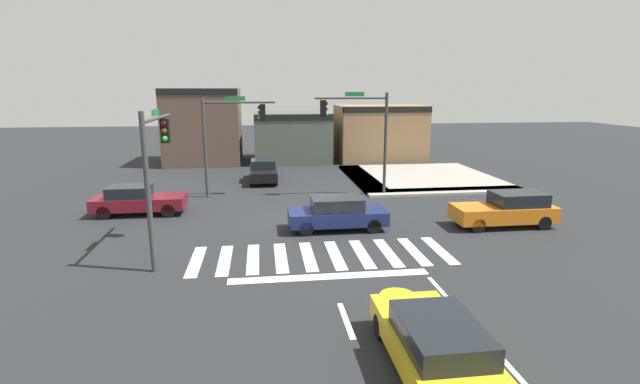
% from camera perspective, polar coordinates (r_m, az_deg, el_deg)
% --- Properties ---
extents(ground_plane, '(120.00, 120.00, 0.00)m').
position_cam_1_polar(ground_plane, '(21.69, -1.35, -3.77)').
color(ground_plane, '#232628').
extents(crosswalk_near, '(9.77, 3.11, 0.01)m').
position_cam_1_polar(crosswalk_near, '(17.45, 0.23, -7.94)').
color(crosswalk_near, silver).
rests_on(crosswalk_near, ground_plane).
extents(bike_detector_marking, '(1.12, 1.12, 0.01)m').
position_cam_1_polar(bike_detector_marking, '(14.50, 9.75, -12.63)').
color(bike_detector_marking, yellow).
rests_on(bike_detector_marking, ground_plane).
extents(curb_corner_northeast, '(10.00, 10.60, 0.15)m').
position_cam_1_polar(curb_corner_northeast, '(32.51, 11.89, 1.69)').
color(curb_corner_northeast, '#9E998E').
rests_on(curb_corner_northeast, ground_plane).
extents(storefront_row, '(21.95, 6.71, 6.22)m').
position_cam_1_polar(storefront_row, '(39.89, -4.31, 7.61)').
color(storefront_row, brown).
rests_on(storefront_row, ground_plane).
extents(traffic_signal_southwest, '(0.32, 4.66, 5.49)m').
position_cam_1_polar(traffic_signal_southwest, '(17.60, -19.84, 4.32)').
color(traffic_signal_southwest, '#383A3D').
rests_on(traffic_signal_southwest, ground_plane).
extents(traffic_signal_northwest, '(4.13, 0.32, 5.77)m').
position_cam_1_polar(traffic_signal_northwest, '(26.67, -11.20, 7.84)').
color(traffic_signal_northwest, '#383A3D').
rests_on(traffic_signal_northwest, ground_plane).
extents(traffic_signal_northeast, '(4.26, 0.32, 6.01)m').
position_cam_1_polar(traffic_signal_northeast, '(26.51, 4.98, 8.36)').
color(traffic_signal_northeast, '#383A3D').
rests_on(traffic_signal_northeast, ground_plane).
extents(car_navy, '(4.37, 1.76, 1.48)m').
position_cam_1_polar(car_navy, '(20.40, 2.16, -2.66)').
color(car_navy, '#141E4C').
rests_on(car_navy, ground_plane).
extents(car_maroon, '(4.45, 1.72, 1.47)m').
position_cam_1_polar(car_maroon, '(24.58, -21.91, -0.94)').
color(car_maroon, maroon).
rests_on(car_maroon, ground_plane).
extents(car_orange, '(4.57, 1.74, 1.58)m').
position_cam_1_polar(car_orange, '(22.55, 22.37, -2.03)').
color(car_orange, orange).
rests_on(car_orange, ground_plane).
extents(car_yellow, '(1.84, 4.55, 1.37)m').
position_cam_1_polar(car_yellow, '(10.82, 14.31, -18.08)').
color(car_yellow, gold).
rests_on(car_yellow, ground_plane).
extents(car_black, '(1.81, 4.34, 1.49)m').
position_cam_1_polar(car_black, '(31.24, -7.12, 2.65)').
color(car_black, black).
rests_on(car_black, ground_plane).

